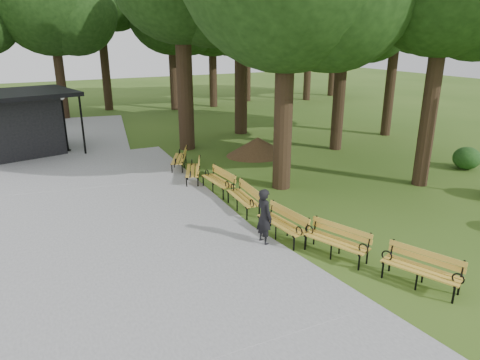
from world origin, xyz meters
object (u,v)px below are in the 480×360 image
person (264,217)px  bench_0 (421,270)px  dirt_mound (258,146)px  lamp_post (63,110)px  bench_4 (218,181)px  kiosk (14,124)px  bench_2 (282,224)px  bench_3 (243,198)px  bench_5 (193,170)px  bench_6 (179,159)px  bench_1 (336,242)px

person → bench_0: person is taller
dirt_mound → bench_0: 12.32m
lamp_post → bench_4: lamp_post is taller
lamp_post → dirt_mound: 9.87m
kiosk → lamp_post: kiosk is taller
person → dirt_mound: 9.61m
lamp_post → bench_4: size_ratio=1.55×
person → dirt_mound: size_ratio=0.62×
bench_0 → bench_2: size_ratio=1.00×
bench_0 → bench_2: (-1.52, 3.71, 0.00)m
person → bench_4: (0.59, 4.49, -0.39)m
bench_2 → bench_3: (-0.03, 2.41, 0.00)m
bench_4 → lamp_post: bearing=-157.6°
bench_5 → bench_4: bearing=35.0°
lamp_post → bench_2: size_ratio=1.55×
person → bench_6: bearing=-6.4°
bench_4 → bench_5: 1.73m
dirt_mound → bench_5: 4.89m
bench_1 → person: bearing=-160.3°
kiosk → bench_6: size_ratio=2.62×
bench_1 → kiosk: bearing=-175.1°
bench_6 → lamp_post: bearing=-117.0°
bench_1 → bench_3: bearing=169.4°
dirt_mound → bench_6: size_ratio=1.41×
bench_1 → bench_4: bearing=166.5°
bench_3 → bench_1: bearing=13.8°
bench_5 → bench_6: bearing=-159.7°
person → kiosk: size_ratio=0.33×
kiosk → bench_6: (6.37, -5.93, -1.12)m
bench_2 → bench_4: bearing=174.5°
bench_2 → bench_5: (-0.43, 6.11, 0.00)m
dirt_mound → bench_3: dirt_mound is taller
bench_0 → lamp_post: bearing=176.8°
bench_3 → bench_6: 5.62m
kiosk → lamp_post: bearing=-25.8°
kiosk → bench_1: bearing=-76.8°
bench_2 → bench_5: bearing=177.7°
bench_1 → bench_3: 4.10m
bench_0 → bench_3: size_ratio=1.00×
bench_3 → bench_6: bearing=-172.9°
bench_1 → bench_3: (-0.70, 4.04, 0.00)m
bench_6 → bench_1: bearing=31.7°
person → bench_3: size_ratio=0.87×
lamp_post → dirt_mound: lamp_post is taller
bench_0 → bench_1: (-0.85, 2.08, 0.00)m
bench_6 → bench_2: bearing=28.2°
bench_1 → bench_5: (-1.10, 7.74, 0.00)m
bench_0 → bench_6: 11.87m
lamp_post → bench_5: 8.48m
person → bench_0: size_ratio=0.87×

